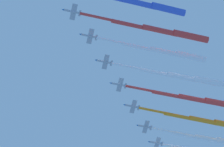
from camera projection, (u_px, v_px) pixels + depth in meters
The scene contains 7 objects.
jet_lead at pixel (140, 3), 226.49m from camera, with size 60.97×45.10×4.40m.
jet_port_inner at pixel (162, 31), 235.63m from camera, with size 66.17×47.53×4.34m.
jet_starboard_inner at pixel (166, 52), 245.59m from camera, with size 59.91×43.23×4.32m.
jet_port_mid at pixel (184, 77), 253.72m from camera, with size 64.21×45.49×4.40m.
jet_starboard_mid at pixel (195, 99), 262.74m from camera, with size 64.05×45.66×4.33m.
jet_port_outer at pixel (205, 121), 271.67m from camera, with size 63.10×46.49×4.41m.
jet_starboard_outer at pixel (208, 139), 279.61m from camera, with size 57.39×42.25×4.37m.
Camera 1 is at (54.43, -138.19, 8.55)m, focal length 72.18 mm.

